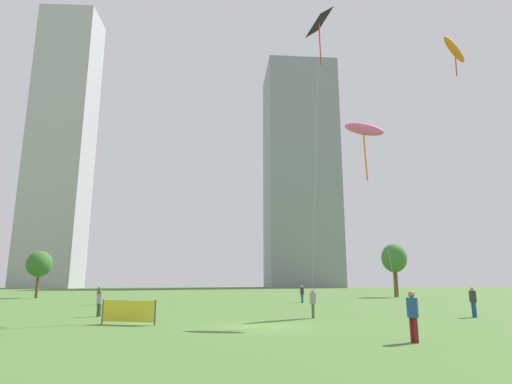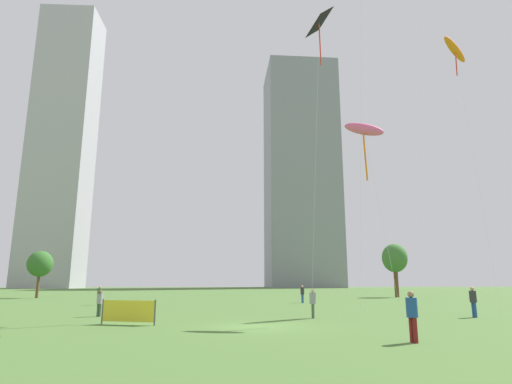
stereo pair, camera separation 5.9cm
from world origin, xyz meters
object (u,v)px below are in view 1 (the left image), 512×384
Objects in this scene: person_standing_0 at (473,300)px; distant_highrise_1 at (62,143)px; person_standing_5 at (413,313)px; kite_flying_3 at (455,50)px; kite_flying_1 at (319,25)px; event_banner at (129,311)px; park_tree_0 at (39,264)px; distant_highrise_0 at (300,174)px; kite_flying_0 at (364,130)px; person_standing_3 at (99,294)px; person_standing_4 at (313,301)px; person_standing_1 at (302,293)px; park_tree_1 at (394,259)px; person_standing_2 at (100,301)px.

person_standing_0 is 0.02× the size of distant_highrise_1.
kite_flying_3 is at bearing 125.02° from person_standing_5.
kite_flying_1 is 26.96m from event_banner.
distant_highrise_1 is at bearing 110.30° from park_tree_0.
distant_highrise_0 is at bearing 8.80° from distant_highrise_1.
kite_flying_0 is at bearing -82.52° from kite_flying_1.
kite_flying_0 reaches higher than person_standing_3.
person_standing_4 is 11.00m from kite_flying_0.
person_standing_1 is at bearing 160.27° from person_standing_5.
kite_flying_3 is at bearing 86.57° from person_standing_1.
park_tree_1 is (35.74, 16.80, 4.28)m from person_standing_3.
event_banner is at bearing 125.10° from person_standing_4.
kite_flying_3 is at bearing -52.96° from distant_highrise_1.
person_standing_4 is at bearing 25.60° from person_standing_1.
person_standing_1 is at bearing -55.31° from distant_highrise_1.
distant_highrise_1 is (-62.69, 115.57, 36.17)m from kite_flying_0.
park_tree_1 is (15.73, 34.09, -6.10)m from kite_flying_0.
kite_flying_3 is (14.26, 18.28, 22.13)m from person_standing_5.
distant_highrise_0 is (53.15, 90.93, 36.76)m from park_tree_0.
person_standing_5 is at bearing 31.75° from person_standing_1.
person_standing_1 is 0.60× the size of event_banner.
event_banner is (49.26, -116.79, -46.89)m from distant_highrise_1.
person_standing_2 is 19.87m from kite_flying_0.
person_standing_0 is 0.63× the size of event_banner.
person_standing_1 is 36.16m from park_tree_0.
distant_highrise_1 reaches higher than kite_flying_3.
distant_highrise_0 is at bearing -81.53° from person_standing_2.
park_tree_1 is at bearing -44.45° from distant_highrise_1.
person_standing_3 is 0.15× the size of kite_flying_0.
distant_highrise_0 is (36.62, 121.83, 40.26)m from person_standing_2.
park_tree_1 is 0.09× the size of distant_highrise_0.
distant_highrise_1 is (-59.56, 113.76, 46.56)m from person_standing_4.
person_standing_1 is at bearing -138.16° from park_tree_1.
park_tree_1 reaches higher than person_standing_0.
kite_flying_1 reaches higher than person_standing_1.
kite_flying_3 reaches higher than person_standing_1.
person_standing_5 reaches higher than person_standing_3.
event_banner is at bearing -61.78° from park_tree_0.
distant_highrise_1 is (-75.27, 105.92, 24.37)m from kite_flying_3.
kite_flying_1 reaches higher than person_standing_0.
kite_flying_0 is 1.65× the size of park_tree_1.
person_standing_5 is 0.25× the size of park_tree_1.
person_standing_4 is 0.07× the size of kite_flying_3.
kite_flying_1 is (19.12, -10.51, 22.13)m from person_standing_3.
kite_flying_0 reaches higher than park_tree_0.
kite_flying_3 reaches higher than kite_flying_0.
park_tree_0 is at bearing 118.22° from event_banner.
kite_flying_3 reaches higher than person_standing_4.
person_standing_2 is (-23.28, 2.60, -0.14)m from person_standing_0.
kite_flying_1 is at bearing 97.48° from kite_flying_0.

